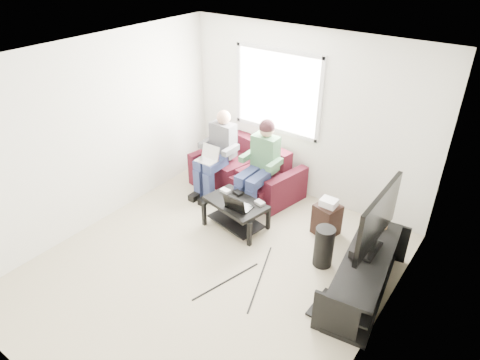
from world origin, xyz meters
name	(u,v)px	position (x,y,z in m)	size (l,w,h in m)	color
floor	(212,267)	(0.00, 0.00, 0.00)	(4.50, 4.50, 0.00)	beige
ceiling	(204,63)	(0.00, 0.00, 2.60)	(4.50, 4.50, 0.00)	white
wall_back	(306,118)	(0.00, 2.25, 1.30)	(4.50, 4.50, 0.00)	white
wall_front	(17,301)	(0.00, -2.25, 1.30)	(4.50, 4.50, 0.00)	white
wall_left	(95,135)	(-2.00, 0.00, 1.30)	(4.50, 4.50, 0.00)	white
wall_right	(383,247)	(2.00, 0.00, 1.30)	(4.50, 4.50, 0.00)	white
window	(277,92)	(-0.50, 2.23, 1.60)	(1.48, 0.04, 1.28)	white
sofa	(248,173)	(-0.74, 1.82, 0.30)	(1.82, 1.05, 0.78)	#47111F
person_left	(217,150)	(-1.14, 1.54, 0.72)	(0.40, 0.71, 1.32)	navy
person_right	(260,160)	(-0.34, 1.56, 0.78)	(0.40, 0.71, 1.36)	navy
laptop_silver	(207,157)	(-1.14, 1.29, 0.69)	(0.32, 0.22, 0.24)	silver
coffee_table	(236,209)	(-0.27, 0.87, 0.31)	(0.94, 0.68, 0.43)	black
laptop_black	(239,200)	(-0.15, 0.79, 0.55)	(0.34, 0.24, 0.24)	black
controller_a	(225,191)	(-0.55, 0.99, 0.45)	(0.14, 0.09, 0.04)	silver
controller_b	(238,193)	(-0.37, 1.05, 0.45)	(0.14, 0.09, 0.04)	black
controller_c	(260,203)	(0.03, 1.02, 0.45)	(0.14, 0.09, 0.04)	gray
tv_stand	(364,277)	(1.70, 0.72, 0.24)	(0.70, 1.68, 0.54)	black
tv	(378,219)	(1.70, 0.82, 1.00)	(0.12, 1.10, 0.81)	black
soundbar	(362,245)	(1.58, 0.82, 0.59)	(0.12, 0.50, 0.10)	black
drink_cup	(385,224)	(1.65, 1.35, 0.60)	(0.08, 0.08, 0.12)	#B17F4C
console_white	(351,292)	(1.70, 0.32, 0.31)	(0.30, 0.22, 0.06)	silver
console_grey	(375,257)	(1.70, 1.02, 0.32)	(0.34, 0.26, 0.08)	gray
console_black	(364,274)	(1.70, 0.67, 0.32)	(0.38, 0.30, 0.07)	black
subwoofer	(324,247)	(1.09, 0.88, 0.28)	(0.24, 0.24, 0.55)	black
keyboard_floor	(322,304)	(1.41, 0.25, 0.01)	(0.16, 0.49, 0.03)	black
end_table	(327,218)	(0.83, 1.50, 0.25)	(0.31, 0.31, 0.56)	black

